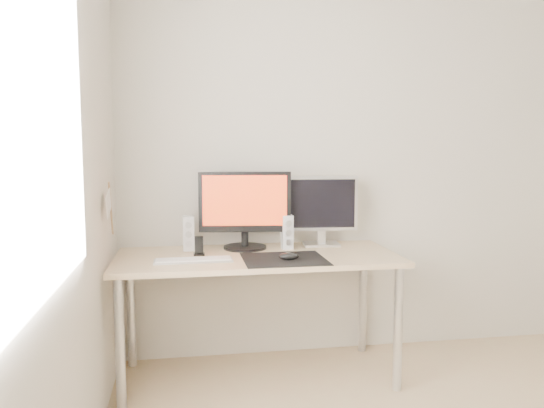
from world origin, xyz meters
TOP-DOWN VIEW (x-y plane):
  - wall_back at (0.00, 1.75)m, footprint 3.50×0.00m
  - wall_left at (-1.75, 0.00)m, footprint 0.00×3.50m
  - window_pane at (-1.74, 0.00)m, footprint 0.00×1.30m
  - mousepad at (-0.80, 1.23)m, footprint 0.45×0.40m
  - mouse at (-0.78, 1.20)m, footprint 0.11×0.07m
  - desk at (-0.93, 1.38)m, footprint 1.60×0.70m
  - main_monitor at (-0.98, 1.56)m, footprint 0.55×0.29m
  - second_monitor at (-0.49, 1.60)m, footprint 0.45×0.18m
  - speaker_left at (-1.31, 1.57)m, footprint 0.07×0.08m
  - speaker_right at (-0.73, 1.53)m, footprint 0.07×0.08m
  - keyboard at (-1.29, 1.26)m, footprint 0.42×0.12m
  - phone_dock at (-1.26, 1.42)m, footprint 0.06×0.05m
  - pennant at (-1.72, 1.24)m, footprint 0.01×0.23m

SIDE VIEW (x-z plane):
  - desk at x=-0.93m, z-range 0.29..1.02m
  - mousepad at x=-0.80m, z-range 0.73..0.73m
  - keyboard at x=-1.29m, z-range 0.73..0.75m
  - mouse at x=-0.78m, z-range 0.73..0.77m
  - phone_dock at x=-1.26m, z-range 0.71..0.82m
  - speaker_left at x=-1.31m, z-range 0.73..0.93m
  - speaker_right at x=-0.73m, z-range 0.73..0.93m
  - second_monitor at x=-0.49m, z-range 0.75..1.19m
  - main_monitor at x=-0.98m, z-range 0.75..1.22m
  - pennant at x=-1.72m, z-range 0.90..1.19m
  - wall_back at x=0.00m, z-range -0.50..3.00m
  - wall_left at x=-1.75m, z-range -0.50..3.00m
  - window_pane at x=-1.74m, z-range 0.85..2.15m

